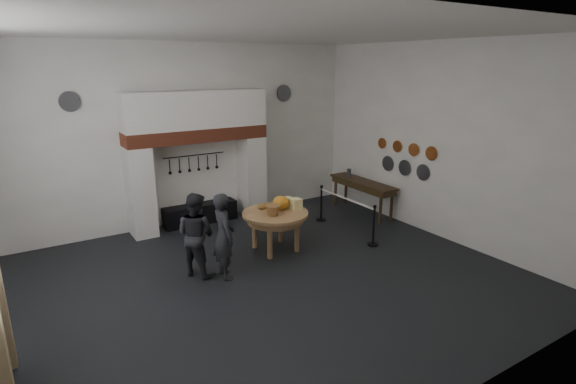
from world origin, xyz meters
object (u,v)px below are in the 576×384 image
work_table (275,214)px  visitor_near (224,236)px  barrier_post_far (321,204)px  side_table (363,182)px  iron_range (200,213)px  barrier_post_near (374,226)px  visitor_far (196,234)px

work_table → visitor_near: bearing=-157.8°
barrier_post_far → work_table: bearing=-152.6°
side_table → barrier_post_far: same height
iron_range → barrier_post_near: (2.76, -3.51, 0.20)m
barrier_post_far → visitor_near: bearing=-154.7°
work_table → side_table: 3.48m
side_table → barrier_post_near: same height
iron_range → visitor_near: visitor_near is taller
work_table → barrier_post_near: 2.26m
work_table → visitor_far: visitor_far is taller
visitor_near → barrier_post_near: bearing=-91.7°
visitor_far → side_table: 5.37m
barrier_post_near → visitor_near: bearing=174.3°
visitor_near → side_table: visitor_near is taller
iron_range → side_table: (4.10, -1.58, 0.62)m
iron_range → visitor_far: (-1.14, -2.76, 0.58)m
iron_range → work_table: size_ratio=1.32×
visitor_near → visitor_far: bearing=48.9°
iron_range → side_table: size_ratio=0.86×
work_table → visitor_far: size_ratio=0.87×
iron_range → barrier_post_far: bearing=-28.6°
iron_range → barrier_post_far: barrier_post_far is taller
visitor_near → side_table: bearing=-68.0°
visitor_far → barrier_post_far: bearing=-102.2°
iron_range → barrier_post_near: 4.47m
visitor_far → barrier_post_near: (3.90, -0.75, -0.38)m
visitor_near → barrier_post_near: size_ratio=1.87×
visitor_near → visitor_far: 0.57m
side_table → barrier_post_far: bearing=176.7°
work_table → visitor_near: visitor_near is taller
iron_range → barrier_post_far: 3.15m
iron_range → side_table: bearing=-21.1°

